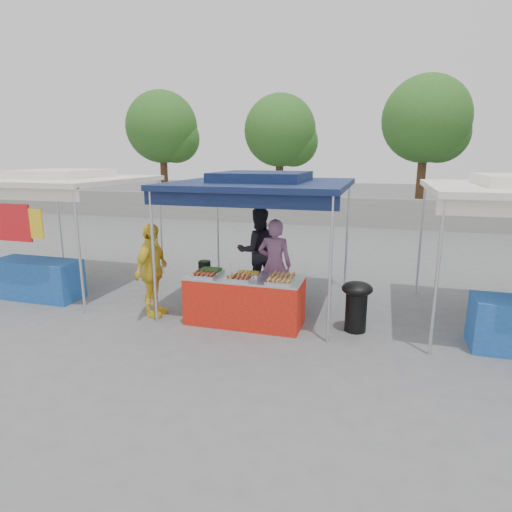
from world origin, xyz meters
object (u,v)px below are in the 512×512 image
(vendor_woman, at_px, (275,265))
(helper_man, at_px, (258,251))
(vendor_table, at_px, (245,300))
(wok_burner, at_px, (356,302))
(cooking_pot, at_px, (204,265))
(customer_person, at_px, (152,270))

(vendor_woman, relative_size, helper_man, 0.95)
(vendor_table, bearing_deg, wok_burner, 5.99)
(cooking_pot, distance_m, helper_man, 1.53)
(vendor_woman, xyz_separation_m, helper_man, (-0.58, 0.89, 0.04))
(wok_burner, height_order, helper_man, helper_man)
(vendor_table, distance_m, wok_burner, 1.90)
(customer_person, bearing_deg, wok_burner, -85.40)
(helper_man, relative_size, customer_person, 1.07)
(vendor_woman, height_order, helper_man, helper_man)
(wok_burner, relative_size, vendor_woman, 0.49)
(wok_burner, height_order, vendor_woman, vendor_woman)
(vendor_table, distance_m, vendor_woman, 1.00)
(wok_burner, bearing_deg, vendor_woman, 140.78)
(helper_man, xyz_separation_m, customer_person, (-1.46, -1.84, -0.06))
(vendor_woman, bearing_deg, vendor_table, 65.54)
(wok_burner, height_order, customer_person, customer_person)
(cooking_pot, height_order, vendor_woman, vendor_woman)
(wok_burner, distance_m, vendor_woman, 1.72)
(vendor_woman, bearing_deg, wok_burner, 154.98)
(customer_person, bearing_deg, cooking_pot, -62.87)
(vendor_woman, bearing_deg, cooking_pot, 20.00)
(wok_burner, bearing_deg, customer_person, 167.85)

